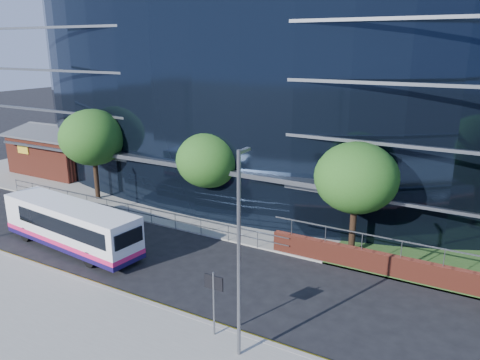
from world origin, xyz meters
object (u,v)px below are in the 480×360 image
Objects in this scene: city_bus at (72,226)px; tree_far_a at (93,137)px; brick_pavilion at (63,151)px; streetlight_east at (239,251)px; tree_far_c at (356,178)px; tree_far_b at (208,160)px; street_sign at (214,290)px.

tree_far_a is at bearing 132.87° from city_bus.
brick_pavilion is at bearing 153.45° from tree_far_a.
tree_far_c is at bearing 84.89° from streetlight_east.
city_bus is at bearing -39.01° from brick_pavilion.
tree_far_a is at bearing -177.14° from tree_far_b.
tree_far_b is at bearing 127.63° from streetlight_east.
streetlight_east is 14.28m from city_bus.
brick_pavilion is at bearing 150.76° from streetlight_east.
street_sign is 0.40× the size of tree_far_a.
tree_far_a reaches higher than brick_pavilion.
streetlight_east is at bearing -10.53° from city_bus.
street_sign is 0.28× the size of city_bus.
brick_pavilion is 1.32× the size of tree_far_c.
tree_far_c is 0.65× the size of city_bus.
brick_pavilion reaches higher than city_bus.
tree_far_b is at bearing 177.14° from tree_far_c.
tree_far_a is (9.00, -4.50, 2.92)m from brick_pavilion.
street_sign is (26.50, -15.09, 0.21)m from brick_pavilion.
brick_pavilion is 10.48m from tree_far_a.
tree_far_b is (-7.50, 11.09, 2.06)m from street_sign.
tree_far_c is 16.46m from city_bus.
street_sign is at bearing 158.64° from streetlight_east.
tree_far_a is 9.83m from city_bus.
brick_pavilion is 18.78m from city_bus.
tree_far_a is 20.00m from tree_far_c.
tree_far_a is (-17.50, 10.59, 2.71)m from street_sign.
streetlight_east reaches higher than tree_far_b.
city_bus is at bearing -153.09° from tree_far_c.
tree_far_b is at bearing 66.06° from city_bus.
tree_far_c is at bearing -2.86° from tree_far_b.
tree_far_a is at bearing -26.55° from brick_pavilion.
street_sign reaches higher than city_bus.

